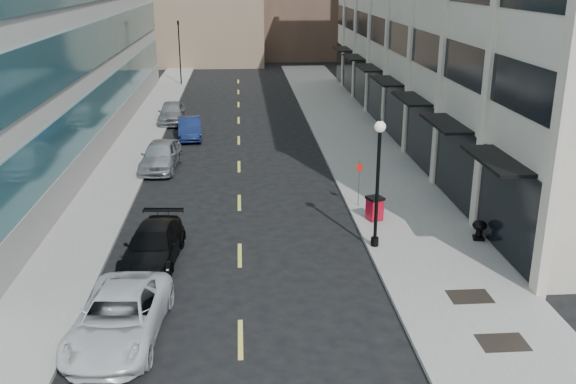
{
  "coord_description": "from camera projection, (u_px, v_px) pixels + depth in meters",
  "views": [
    {
      "loc": [
        0.17,
        -14.67,
        10.31
      ],
      "look_at": [
        1.98,
        9.49,
        2.02
      ],
      "focal_mm": 40.0,
      "sensor_mm": 36.0,
      "label": 1
    }
  ],
  "objects": [
    {
      "name": "traffic_signal",
      "position": [
        178.0,
        25.0,
        60.21
      ],
      "size": [
        0.66,
        0.66,
        6.98
      ],
      "color": "black",
      "rests_on": "ground"
    },
    {
      "name": "sign_post",
      "position": [
        359.0,
        176.0,
        29.09
      ],
      "size": [
        0.25,
        0.07,
        2.17
      ],
      "rotation": [
        0.0,
        0.0,
        -0.1
      ],
      "color": "slate",
      "rests_on": "sidewalk_right"
    },
    {
      "name": "trash_bin",
      "position": [
        375.0,
        208.0,
        27.67
      ],
      "size": [
        0.84,
        0.84,
        1.06
      ],
      "rotation": [
        0.0,
        0.0,
        0.37
      ],
      "color": "#A90B1F",
      "rests_on": "sidewalk_right"
    },
    {
      "name": "sidewalk_left",
      "position": [
        122.0,
        168.0,
        35.55
      ],
      "size": [
        3.0,
        80.0,
        0.15
      ],
      "primitive_type": "cube",
      "color": "gray",
      "rests_on": "ground"
    },
    {
      "name": "car_grey_sedan",
      "position": [
        172.0,
        112.0,
        46.3
      ],
      "size": [
        1.87,
        4.53,
        1.54
      ],
      "primitive_type": "imported",
      "rotation": [
        0.0,
        0.0,
        0.01
      ],
      "color": "gray",
      "rests_on": "ground"
    },
    {
      "name": "road_centerline",
      "position": [
        239.0,
        183.0,
        33.2
      ],
      "size": [
        0.15,
        68.2,
        0.01
      ],
      "color": "#D8CC4C",
      "rests_on": "ground"
    },
    {
      "name": "grate_far",
      "position": [
        470.0,
        296.0,
        21.23
      ],
      "size": [
        1.4,
        1.0,
        0.01
      ],
      "primitive_type": "cube",
      "color": "black",
      "rests_on": "sidewalk_right"
    },
    {
      "name": "car_blue_sedan",
      "position": [
        190.0,
        128.0,
        42.02
      ],
      "size": [
        1.81,
        4.28,
        1.37
      ],
      "primitive_type": "imported",
      "rotation": [
        0.0,
        0.0,
        0.09
      ],
      "color": "#14204C",
      "rests_on": "ground"
    },
    {
      "name": "lamppost",
      "position": [
        378.0,
        173.0,
        24.24
      ],
      "size": [
        0.43,
        0.43,
        5.12
      ],
      "color": "black",
      "rests_on": "sidewalk_right"
    },
    {
      "name": "sidewalk_right",
      "position": [
        371.0,
        163.0,
        36.54
      ],
      "size": [
        5.0,
        80.0,
        0.15
      ],
      "primitive_type": "cube",
      "color": "gray",
      "rests_on": "ground"
    },
    {
      "name": "ground",
      "position": [
        241.0,
        379.0,
        17.16
      ],
      "size": [
        160.0,
        160.0,
        0.0
      ],
      "primitive_type": "plane",
      "color": "black",
      "rests_on": "ground"
    },
    {
      "name": "car_silver_sedan",
      "position": [
        161.0,
        155.0,
        35.27
      ],
      "size": [
        2.21,
        4.83,
        1.61
      ],
      "primitive_type": "imported",
      "rotation": [
        0.0,
        0.0,
        -0.07
      ],
      "color": "#9CA0A4",
      "rests_on": "ground"
    },
    {
      "name": "car_black_pickup",
      "position": [
        153.0,
        246.0,
        23.89
      ],
      "size": [
        2.3,
        4.87,
        1.37
      ],
      "primitive_type": "imported",
      "rotation": [
        0.0,
        0.0,
        -0.08
      ],
      "color": "black",
      "rests_on": "ground"
    },
    {
      "name": "grate_mid",
      "position": [
        503.0,
        342.0,
        18.59
      ],
      "size": [
        1.4,
        1.0,
        0.01
      ],
      "primitive_type": "cube",
      "color": "black",
      "rests_on": "sidewalk_right"
    },
    {
      "name": "car_white_van",
      "position": [
        119.0,
        318.0,
        18.8
      ],
      "size": [
        2.83,
        5.45,
        1.47
      ],
      "primitive_type": "imported",
      "rotation": [
        0.0,
        0.0,
        -0.08
      ],
      "color": "silver",
      "rests_on": "ground"
    },
    {
      "name": "urn_planter",
      "position": [
        479.0,
        228.0,
        25.66
      ],
      "size": [
        0.58,
        0.58,
        0.81
      ],
      "rotation": [
        0.0,
        0.0,
        -0.24
      ],
      "color": "black",
      "rests_on": "sidewalk_right"
    }
  ]
}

